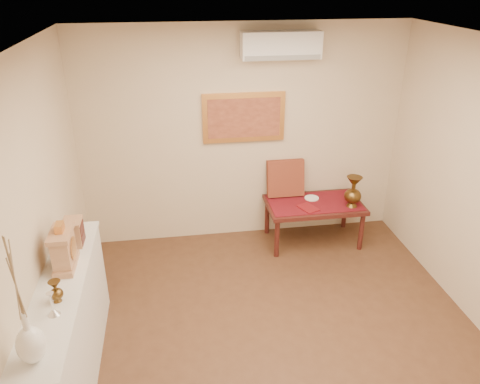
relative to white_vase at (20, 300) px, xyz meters
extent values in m
plane|color=brown|center=(1.83, 0.80, -1.45)|extent=(4.50, 4.50, 0.00)
plane|color=white|center=(1.83, 0.80, 1.25)|extent=(4.50, 4.50, 0.00)
cube|color=beige|center=(1.83, 3.05, -0.10)|extent=(4.00, 0.02, 2.70)
cube|color=beige|center=(-0.17, 0.80, -0.10)|extent=(0.02, 4.50, 2.70)
cube|color=maroon|center=(2.68, 2.68, -0.90)|extent=(1.14, 0.59, 0.01)
cylinder|color=white|center=(2.68, 2.79, -0.89)|extent=(0.18, 0.18, 0.01)
cube|color=maroon|center=(2.55, 2.53, -0.89)|extent=(0.26, 0.30, 0.01)
cube|color=#5C1218|center=(2.36, 2.95, -0.66)|extent=(0.48, 0.20, 0.49)
cube|color=silver|center=(0.00, 0.80, -0.98)|extent=(0.35, 2.00, 0.95)
cube|color=silver|center=(0.00, 0.80, -0.49)|extent=(0.37, 2.02, 0.03)
cube|color=tan|center=(0.02, 1.04, -0.45)|extent=(0.16, 0.36, 0.05)
cube|color=tan|center=(0.02, 1.04, -0.30)|extent=(0.14, 0.30, 0.25)
cylinder|color=beige|center=(0.09, 1.04, -0.30)|extent=(0.01, 0.17, 0.17)
cylinder|color=#DE9547|center=(0.10, 1.04, -0.30)|extent=(0.01, 0.19, 0.19)
cube|color=tan|center=(0.02, 1.04, -0.15)|extent=(0.17, 0.34, 0.04)
cube|color=#DE9547|center=(0.02, 1.04, -0.10)|extent=(0.06, 0.11, 0.07)
cube|color=tan|center=(0.03, 1.40, -0.36)|extent=(0.15, 0.20, 0.22)
cube|color=#461915|center=(0.11, 1.40, -0.41)|extent=(0.01, 0.17, 0.09)
cube|color=#461915|center=(0.11, 1.40, -0.31)|extent=(0.01, 0.17, 0.09)
cube|color=tan|center=(0.03, 1.40, -0.24)|extent=(0.16, 0.21, 0.02)
cube|color=#461915|center=(2.68, 2.68, -0.93)|extent=(1.20, 0.70, 0.05)
cylinder|color=#461915|center=(2.14, 2.39, -1.20)|extent=(0.06, 0.06, 0.50)
cylinder|color=#461915|center=(3.22, 2.39, -1.20)|extent=(0.06, 0.06, 0.50)
cylinder|color=#461915|center=(2.14, 2.97, -1.20)|extent=(0.06, 0.06, 0.50)
cylinder|color=#461915|center=(3.22, 2.97, -1.20)|extent=(0.06, 0.06, 0.50)
cube|color=#DE9547|center=(1.83, 3.02, 0.15)|extent=(1.00, 0.05, 0.60)
cube|color=#A35638|center=(1.83, 3.00, 0.15)|extent=(0.88, 0.01, 0.48)
cube|color=silver|center=(2.23, 2.92, 1.00)|extent=(0.90, 0.24, 0.30)
cube|color=gray|center=(2.23, 2.80, 0.88)|extent=(0.86, 0.02, 0.05)
camera|label=1|loc=(0.94, -2.38, 1.76)|focal=35.00mm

